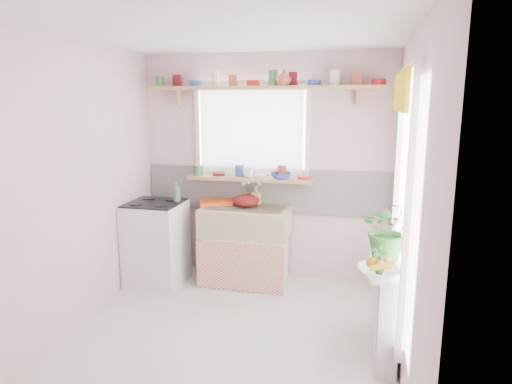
# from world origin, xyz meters

# --- Properties ---
(room) EXTENTS (3.20, 3.20, 3.20)m
(room) POSITION_xyz_m (0.66, 0.86, 1.37)
(room) COLOR silver
(room) RESTS_ON ground
(sink_unit) EXTENTS (0.95, 0.65, 1.11)m
(sink_unit) POSITION_xyz_m (-0.15, 1.29, 0.43)
(sink_unit) COLOR white
(sink_unit) RESTS_ON ground
(cooker) EXTENTS (0.58, 0.58, 0.93)m
(cooker) POSITION_xyz_m (-1.10, 1.05, 0.46)
(cooker) COLOR white
(cooker) RESTS_ON ground
(radiator_ledge) EXTENTS (0.22, 0.95, 0.78)m
(radiator_ledge) POSITION_xyz_m (1.30, 0.20, 0.40)
(radiator_ledge) COLOR white
(radiator_ledge) RESTS_ON ground
(windowsill) EXTENTS (1.40, 0.22, 0.04)m
(windowsill) POSITION_xyz_m (-0.15, 1.48, 1.14)
(windowsill) COLOR tan
(windowsill) RESTS_ON room
(pine_shelf) EXTENTS (2.52, 0.24, 0.04)m
(pine_shelf) POSITION_xyz_m (0.00, 1.47, 2.12)
(pine_shelf) COLOR tan
(pine_shelf) RESTS_ON room
(shelf_crockery) EXTENTS (2.47, 0.11, 0.12)m
(shelf_crockery) POSITION_xyz_m (-0.04, 1.47, 2.19)
(shelf_crockery) COLOR #3F7F4C
(shelf_crockery) RESTS_ON pine_shelf
(sill_crockery) EXTENTS (1.35, 0.11, 0.12)m
(sill_crockery) POSITION_xyz_m (-0.20, 1.48, 1.21)
(sill_crockery) COLOR #3F7F4C
(sill_crockery) RESTS_ON windowsill
(dish_tray) EXTENTS (0.44, 0.39, 0.04)m
(dish_tray) POSITION_xyz_m (-0.53, 1.42, 0.87)
(dish_tray) COLOR #F95316
(dish_tray) RESTS_ON sink_unit
(colander) EXTENTS (0.38, 0.38, 0.13)m
(colander) POSITION_xyz_m (-0.16, 1.36, 0.92)
(colander) COLOR #5A0F0F
(colander) RESTS_ON sink_unit
(jade_plant) EXTENTS (0.47, 0.42, 0.48)m
(jade_plant) POSITION_xyz_m (1.29, 0.21, 1.02)
(jade_plant) COLOR #34692A
(jade_plant) RESTS_ON radiator_ledge
(fruit_bowl) EXTENTS (0.34, 0.34, 0.07)m
(fruit_bowl) POSITION_xyz_m (1.21, -0.20, 0.81)
(fruit_bowl) COLOR silver
(fruit_bowl) RESTS_ON radiator_ledge
(herb_pot) EXTENTS (0.13, 0.10, 0.23)m
(herb_pot) POSITION_xyz_m (1.21, -0.20, 0.89)
(herb_pot) COLOR #2C6E2C
(herb_pot) RESTS_ON radiator_ledge
(soap_bottle_sink) EXTENTS (0.10, 0.10, 0.20)m
(soap_bottle_sink) POSITION_xyz_m (-0.08, 1.50, 0.95)
(soap_bottle_sink) COLOR #FAE46F
(soap_bottle_sink) RESTS_ON sink_unit
(sill_cup) EXTENTS (0.14, 0.14, 0.09)m
(sill_cup) POSITION_xyz_m (-0.16, 1.42, 1.20)
(sill_cup) COLOR white
(sill_cup) RESTS_ON windowsill
(sill_bowl) EXTENTS (0.25, 0.25, 0.07)m
(sill_bowl) POSITION_xyz_m (0.21, 1.42, 1.19)
(sill_bowl) COLOR #2D4094
(sill_bowl) RESTS_ON windowsill
(shelf_vase) EXTENTS (0.20, 0.20, 0.16)m
(shelf_vase) POSITION_xyz_m (0.23, 1.41, 2.22)
(shelf_vase) COLOR #A25332
(shelf_vase) RESTS_ON pine_shelf
(cooker_bottle) EXTENTS (0.09, 0.09, 0.21)m
(cooker_bottle) POSITION_xyz_m (-0.88, 1.14, 1.02)
(cooker_bottle) COLOR #458A4D
(cooker_bottle) RESTS_ON cooker
(fruit) EXTENTS (0.20, 0.14, 0.10)m
(fruit) POSITION_xyz_m (1.22, -0.19, 0.87)
(fruit) COLOR orange
(fruit) RESTS_ON fruit_bowl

